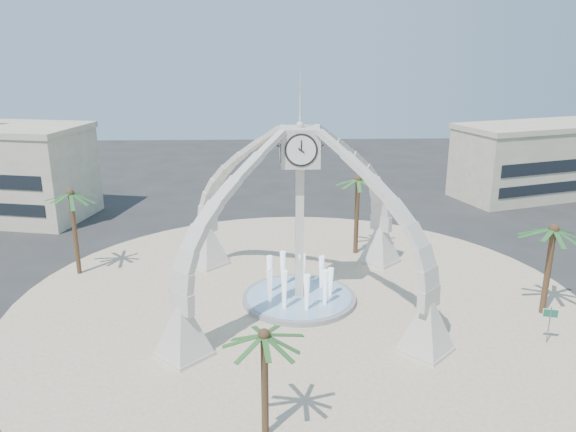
{
  "coord_description": "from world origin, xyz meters",
  "views": [
    {
      "loc": [
        -2.07,
        -36.1,
        17.48
      ],
      "look_at": [
        -0.71,
        2.0,
        5.72
      ],
      "focal_mm": 35.0,
      "sensor_mm": 36.0,
      "label": 1
    }
  ],
  "objects_px": {
    "clock_tower": "(300,214)",
    "palm_west": "(70,195)",
    "palm_east": "(554,230)",
    "fountain": "(299,298)",
    "street_sign": "(550,318)",
    "palm_south": "(264,337)",
    "palm_north": "(358,180)"
  },
  "relations": [
    {
      "from": "clock_tower",
      "to": "palm_south",
      "type": "relative_size",
      "value": 3.03
    },
    {
      "from": "palm_west",
      "to": "palm_south",
      "type": "distance_m",
      "value": 24.67
    },
    {
      "from": "palm_east",
      "to": "street_sign",
      "type": "distance_m",
      "value": 5.98
    },
    {
      "from": "palm_south",
      "to": "palm_west",
      "type": "bearing_deg",
      "value": 126.88
    },
    {
      "from": "clock_tower",
      "to": "palm_west",
      "type": "relative_size",
      "value": 2.45
    },
    {
      "from": "clock_tower",
      "to": "fountain",
      "type": "relative_size",
      "value": 2.24
    },
    {
      "from": "fountain",
      "to": "palm_south",
      "type": "relative_size",
      "value": 1.35
    },
    {
      "from": "palm_west",
      "to": "palm_south",
      "type": "bearing_deg",
      "value": -53.12
    },
    {
      "from": "fountain",
      "to": "clock_tower",
      "type": "bearing_deg",
      "value": -90.0
    },
    {
      "from": "street_sign",
      "to": "clock_tower",
      "type": "bearing_deg",
      "value": 172.72
    },
    {
      "from": "palm_west",
      "to": "street_sign",
      "type": "xyz_separation_m",
      "value": [
        31.85,
        -11.91,
        -4.78
      ]
    },
    {
      "from": "palm_north",
      "to": "clock_tower",
      "type": "bearing_deg",
      "value": -120.1
    },
    {
      "from": "palm_south",
      "to": "palm_north",
      "type": "bearing_deg",
      "value": 71.74
    },
    {
      "from": "fountain",
      "to": "street_sign",
      "type": "distance_m",
      "value": 16.11
    },
    {
      "from": "palm_east",
      "to": "fountain",
      "type": "bearing_deg",
      "value": 171.57
    },
    {
      "from": "fountain",
      "to": "palm_west",
      "type": "bearing_deg",
      "value": 162.01
    },
    {
      "from": "fountain",
      "to": "palm_south",
      "type": "xyz_separation_m",
      "value": [
        -2.34,
        -14.14,
        4.89
      ]
    },
    {
      "from": "clock_tower",
      "to": "fountain",
      "type": "distance_m",
      "value": 6.2
    },
    {
      "from": "palm_east",
      "to": "palm_west",
      "type": "xyz_separation_m",
      "value": [
        -33.44,
        7.98,
        0.57
      ]
    },
    {
      "from": "fountain",
      "to": "palm_north",
      "type": "distance_m",
      "value": 12.45
    },
    {
      "from": "palm_east",
      "to": "palm_south",
      "type": "relative_size",
      "value": 1.15
    },
    {
      "from": "fountain",
      "to": "palm_west",
      "type": "xyz_separation_m",
      "value": [
        -17.12,
        5.56,
        6.21
      ]
    },
    {
      "from": "clock_tower",
      "to": "palm_west",
      "type": "distance_m",
      "value": 18.0
    },
    {
      "from": "clock_tower",
      "to": "palm_east",
      "type": "xyz_separation_m",
      "value": [
        16.32,
        -2.42,
        -0.56
      ]
    },
    {
      "from": "clock_tower",
      "to": "street_sign",
      "type": "relative_size",
      "value": 7.44
    },
    {
      "from": "street_sign",
      "to": "palm_south",
      "type": "bearing_deg",
      "value": -139.43
    },
    {
      "from": "fountain",
      "to": "palm_north",
      "type": "bearing_deg",
      "value": 59.9
    },
    {
      "from": "clock_tower",
      "to": "palm_south",
      "type": "bearing_deg",
      "value": -99.39
    },
    {
      "from": "fountain",
      "to": "palm_east",
      "type": "distance_m",
      "value": 17.44
    },
    {
      "from": "clock_tower",
      "to": "palm_south",
      "type": "distance_m",
      "value": 14.4
    },
    {
      "from": "fountain",
      "to": "palm_east",
      "type": "xyz_separation_m",
      "value": [
        16.32,
        -2.42,
        5.65
      ]
    },
    {
      "from": "clock_tower",
      "to": "fountain",
      "type": "xyz_separation_m",
      "value": [
        0.0,
        0.0,
        -6.2
      ]
    }
  ]
}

